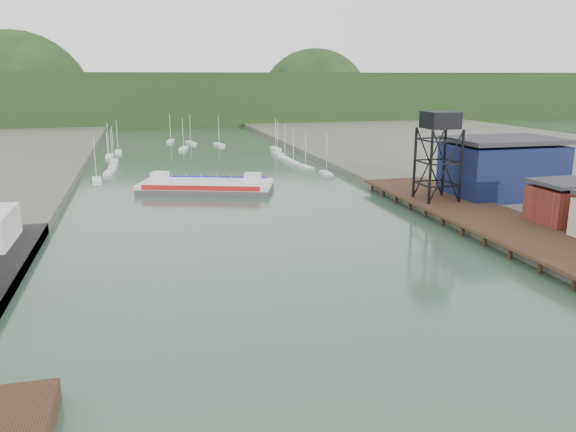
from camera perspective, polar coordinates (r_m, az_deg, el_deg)
ground at (r=44.24m, az=11.00°, el=-19.54°), size 600.00×600.00×0.00m
east_pier at (r=97.32m, az=19.45°, el=-0.07°), size 14.00×70.00×2.45m
lift_tower at (r=105.01m, az=15.19°, el=8.85°), size 6.50×6.50×16.00m
blue_shed at (r=115.75m, az=20.92°, el=4.57°), size 20.50×14.50×11.30m
marina_sailboats at (r=173.88m, az=-8.95°, el=5.97°), size 57.71×92.65×0.90m
distant_hills at (r=334.82m, az=-12.66°, el=11.34°), size 500.00×120.00×80.00m
chain_ferry at (r=122.72m, az=-8.30°, el=3.04°), size 30.32×19.78×4.06m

